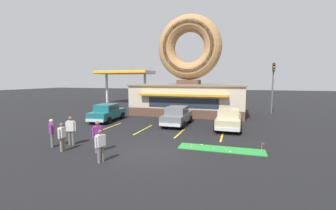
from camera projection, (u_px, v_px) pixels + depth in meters
The scene contains 25 objects.
ground_plane at pixel (148, 152), 12.03m from camera, with size 160.00×160.00×0.00m, color black.
donut_shop_building at pixel (189, 81), 25.06m from camera, with size 12.30×6.75×10.96m.
putting_mat at pixel (221, 149), 12.52m from camera, with size 4.71×1.14×0.03m, color green.
mini_donut_near_left at pixel (230, 151), 12.01m from camera, with size 0.13×0.13×0.04m, color #E5C666.
mini_donut_near_right at pixel (191, 145), 13.24m from camera, with size 0.13×0.13×0.04m, color #D17F47.
mini_donut_mid_left at pixel (226, 149), 12.35m from camera, with size 0.13×0.13×0.04m, color #A5724C.
mini_donut_mid_centre at pixel (202, 144), 13.30m from camera, with size 0.13×0.13×0.04m, color #E5C666.
mini_donut_mid_right at pixel (191, 147), 12.86m from camera, with size 0.13×0.13×0.04m, color #D8667F.
golf_ball at pixel (214, 148), 12.62m from camera, with size 0.04×0.04×0.04m, color white.
putting_flag_pin at pixel (263, 145), 11.77m from camera, with size 0.13×0.01×0.55m.
car_teal at pixel (107, 112), 21.09m from camera, with size 2.20×4.66×1.60m.
car_grey at pixel (177, 115), 19.21m from camera, with size 2.00×4.57×1.60m.
car_champagne at pixel (229, 118), 17.64m from camera, with size 1.99×4.57×1.60m.
pedestrian_blue_sweater_man at pixel (100, 144), 10.49m from camera, with size 0.36×0.56×1.56m.
pedestrian_hooded_kid at pixel (62, 136), 12.14m from camera, with size 0.29×0.59×1.55m.
pedestrian_leather_jacket_man at pixel (52, 132), 12.89m from camera, with size 0.42×0.50×1.64m.
pedestrian_clipboard_woman at pixel (98, 135), 11.94m from camera, with size 0.40×0.52×1.69m.
pedestrian_beanie_man at pixel (71, 129), 13.29m from camera, with size 0.56×0.37×1.72m.
trash_bin at pixel (241, 115), 21.40m from camera, with size 0.57×0.57×0.97m.
traffic_light_pole at pixel (273, 81), 25.28m from camera, with size 0.28×0.47×5.80m.
gas_station_canopy at pixel (125, 74), 36.60m from camera, with size 9.00×4.46×5.30m.
parking_stripe_far_left at pixel (110, 127), 18.38m from camera, with size 0.12×3.60×0.01m, color yellow.
parking_stripe_left at pixel (143, 130), 17.49m from camera, with size 0.12×3.60×0.01m, color yellow.
parking_stripe_mid_left at pixel (181, 132), 16.60m from camera, with size 0.12×3.60×0.01m, color yellow.
parking_stripe_centre at pixel (222, 135), 15.71m from camera, with size 0.12×3.60×0.01m, color yellow.
Camera 1 is at (4.52, -10.81, 3.87)m, focal length 24.00 mm.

